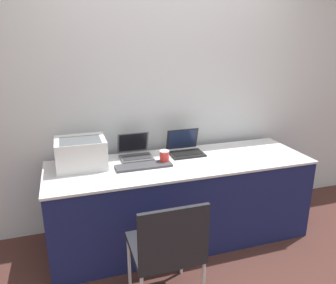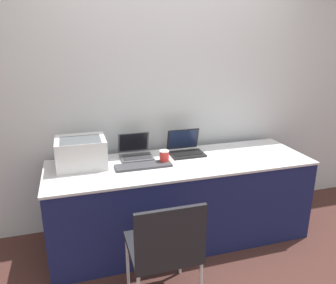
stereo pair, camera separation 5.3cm
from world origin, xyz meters
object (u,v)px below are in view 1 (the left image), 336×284
Objects in this scene: laptop_right at (185,148)px; external_keyboard at (144,166)px; printer at (81,152)px; chair at (167,245)px; coffee_cup at (164,157)px; laptop_left at (135,152)px.

laptop_right reaches higher than external_keyboard.
external_keyboard is at bearing -18.38° from printer.
printer reaches higher than chair.
coffee_cup is (0.69, -0.13, -0.08)m from printer.
coffee_cup is at bearing -145.67° from laptop_right.
external_keyboard is 4.21× the size of coffee_cup.
coffee_cup is (0.19, 0.04, 0.05)m from external_keyboard.
chair is at bearing -105.92° from coffee_cup.
chair is (-0.48, -0.96, -0.32)m from laptop_right.
laptop_left is 0.93× the size of laptop_right.
chair is (0.47, -0.91, -0.40)m from printer.
laptop_right is (0.95, 0.05, -0.08)m from printer.
printer is 3.60× the size of coffee_cup.
laptop_right is 0.37× the size of chair.
printer is 0.71m from coffee_cup.
chair is at bearing -62.82° from printer.
external_keyboard is 0.57× the size of chair.
external_keyboard is 0.80m from chair.
coffee_cup reaches higher than external_keyboard.
printer is 0.49m from laptop_left.
laptop_left is at bearing 10.54° from printer.
laptop_right reaches higher than coffee_cup.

